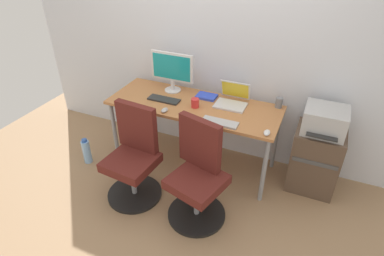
{
  "coord_description": "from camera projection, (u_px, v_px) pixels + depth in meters",
  "views": [
    {
      "loc": [
        1.14,
        -2.67,
        2.32
      ],
      "look_at": [
        0.0,
        -0.05,
        0.49
      ],
      "focal_mm": 30.05,
      "sensor_mm": 36.0,
      "label": 1
    }
  ],
  "objects": [
    {
      "name": "desktop_monitor",
      "position": [
        172.0,
        69.0,
        3.41
      ],
      "size": [
        0.48,
        0.18,
        0.43
      ],
      "color": "silver",
      "rests_on": "desk"
    },
    {
      "name": "office_chair_left",
      "position": [
        134.0,
        158.0,
        3.08
      ],
      "size": [
        0.54,
        0.54,
        0.94
      ],
      "color": "black",
      "rests_on": "ground"
    },
    {
      "name": "open_laptop",
      "position": [
        232.0,
        99.0,
        3.26
      ],
      "size": [
        0.31,
        0.29,
        0.22
      ],
      "color": "silver",
      "rests_on": "desk"
    },
    {
      "name": "back_wall",
      "position": [
        210.0,
        40.0,
        3.32
      ],
      "size": [
        4.4,
        0.04,
        2.6
      ],
      "primitive_type": "cube",
      "color": "silver",
      "rests_on": "ground"
    },
    {
      "name": "coffee_mug",
      "position": [
        195.0,
        103.0,
        3.21
      ],
      "size": [
        0.08,
        0.08,
        0.09
      ],
      "primitive_type": "cylinder",
      "color": "red",
      "rests_on": "desk"
    },
    {
      "name": "desk",
      "position": [
        194.0,
        110.0,
        3.32
      ],
      "size": [
        1.77,
        0.66,
        0.76
      ],
      "color": "#B77542",
      "rests_on": "ground"
    },
    {
      "name": "keyboard_by_monitor",
      "position": [
        164.0,
        100.0,
        3.35
      ],
      "size": [
        0.34,
        0.12,
        0.02
      ],
      "primitive_type": "cube",
      "color": "#2D2D2D",
      "rests_on": "desk"
    },
    {
      "name": "notebook",
      "position": [
        207.0,
        96.0,
        3.4
      ],
      "size": [
        0.21,
        0.15,
        0.03
      ],
      "primitive_type": "cube",
      "color": "blue",
      "rests_on": "desk"
    },
    {
      "name": "ground_plane",
      "position": [
        194.0,
        162.0,
        3.7
      ],
      "size": [
        5.28,
        5.28,
        0.0
      ],
      "primitive_type": "plane",
      "color": "#9E7A56"
    },
    {
      "name": "keyboard_by_laptop",
      "position": [
        220.0,
        122.0,
        2.97
      ],
      "size": [
        0.34,
        0.12,
        0.02
      ],
      "primitive_type": "cube",
      "color": "#B7B7B7",
      "rests_on": "desk"
    },
    {
      "name": "water_bottle_on_floor",
      "position": [
        87.0,
        151.0,
        3.63
      ],
      "size": [
        0.09,
        0.09,
        0.31
      ],
      "color": "#8CBFF2",
      "rests_on": "ground"
    },
    {
      "name": "side_cabinet",
      "position": [
        315.0,
        159.0,
        3.2
      ],
      "size": [
        0.46,
        0.41,
        0.67
      ],
      "color": "brown",
      "rests_on": "ground"
    },
    {
      "name": "office_chair_right",
      "position": [
        198.0,
        176.0,
        2.85
      ],
      "size": [
        0.54,
        0.54,
        0.94
      ],
      "color": "black",
      "rests_on": "ground"
    },
    {
      "name": "printer",
      "position": [
        325.0,
        120.0,
        2.95
      ],
      "size": [
        0.38,
        0.4,
        0.24
      ],
      "color": "#B7B7B7",
      "rests_on": "side_cabinet"
    },
    {
      "name": "pen_cup",
      "position": [
        279.0,
        103.0,
        3.2
      ],
      "size": [
        0.07,
        0.07,
        0.1
      ],
      "primitive_type": "cylinder",
      "color": "slate",
      "rests_on": "desk"
    },
    {
      "name": "mouse_by_monitor",
      "position": [
        165.0,
        110.0,
        3.15
      ],
      "size": [
        0.06,
        0.1,
        0.03
      ],
      "primitive_type": "ellipsoid",
      "color": "#B7B7B7",
      "rests_on": "desk"
    },
    {
      "name": "mouse_by_laptop",
      "position": [
        267.0,
        133.0,
        2.81
      ],
      "size": [
        0.06,
        0.1,
        0.03
      ],
      "primitive_type": "ellipsoid",
      "color": "silver",
      "rests_on": "desk"
    }
  ]
}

